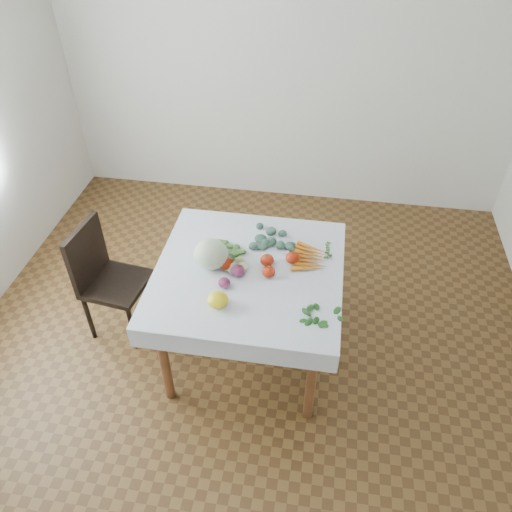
{
  "coord_description": "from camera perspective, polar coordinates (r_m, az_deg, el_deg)",
  "views": [
    {
      "loc": [
        0.4,
        -2.18,
        2.77
      ],
      "look_at": [
        0.04,
        0.06,
        0.82
      ],
      "focal_mm": 35.0,
      "sensor_mm": 36.0,
      "label": 1
    }
  ],
  "objects": [
    {
      "name": "back_wall",
      "position": [
        4.44,
        3.8,
        21.87
      ],
      "size": [
        4.0,
        0.04,
        2.7
      ],
      "primitive_type": "cube",
      "color": "silver",
      "rests_on": "ground"
    },
    {
      "name": "onion_b",
      "position": [
        2.94,
        -2.12,
        -1.7
      ],
      "size": [
        0.1,
        0.1,
        0.07
      ],
      "primitive_type": "ellipsoid",
      "rotation": [
        0.0,
        0.0,
        0.23
      ],
      "color": "#50173A",
      "rests_on": "tablecloth"
    },
    {
      "name": "cabbage",
      "position": [
        2.98,
        -5.15,
        0.22
      ],
      "size": [
        0.24,
        0.24,
        0.18
      ],
      "primitive_type": "ellipsoid",
      "rotation": [
        0.0,
        0.0,
        0.23
      ],
      "color": "#B3C4A4",
      "rests_on": "tablecloth"
    },
    {
      "name": "heirloom_front",
      "position": [
        2.77,
        -4.37,
        -5.0
      ],
      "size": [
        0.14,
        0.14,
        0.08
      ],
      "primitive_type": "ellipsoid",
      "rotation": [
        0.0,
        0.0,
        0.17
      ],
      "color": "yellow",
      "rests_on": "tablecloth"
    },
    {
      "name": "tomato_b",
      "position": [
        3.04,
        4.19,
        -0.19
      ],
      "size": [
        0.1,
        0.1,
        0.07
      ],
      "primitive_type": "ellipsoid",
      "rotation": [
        0.0,
        0.0,
        -0.2
      ],
      "color": "#AF220B",
      "rests_on": "tablecloth"
    },
    {
      "name": "tomato_d",
      "position": [
        2.94,
        1.45,
        -1.8
      ],
      "size": [
        0.08,
        0.08,
        0.07
      ],
      "primitive_type": "ellipsoid",
      "rotation": [
        0.0,
        0.0,
        -0.08
      ],
      "color": "#AF220B",
      "rests_on": "tablecloth"
    },
    {
      "name": "kale_bunch",
      "position": [
        3.2,
        2.1,
        2.04
      ],
      "size": [
        0.3,
        0.24,
        0.04
      ],
      "color": "#345546",
      "rests_on": "tablecloth"
    },
    {
      "name": "tomato_a",
      "position": [
        3.01,
        1.28,
        -0.47
      ],
      "size": [
        0.09,
        0.09,
        0.07
      ],
      "primitive_type": "ellipsoid",
      "rotation": [
        0.0,
        0.0,
        0.09
      ],
      "color": "#AF220B",
      "rests_on": "tablecloth"
    },
    {
      "name": "table",
      "position": [
        3.07,
        -0.84,
        -3.05
      ],
      "size": [
        1.0,
        1.0,
        0.75
      ],
      "color": "brown",
      "rests_on": "ground"
    },
    {
      "name": "tomatillo_cluster",
      "position": [
        3.0,
        -2.58,
        -1.01
      ],
      "size": [
        0.14,
        0.13,
        0.05
      ],
      "color": "#BCDB7E",
      "rests_on": "tablecloth"
    },
    {
      "name": "onion_a",
      "position": [
        2.88,
        -3.65,
        -3.04
      ],
      "size": [
        0.07,
        0.07,
        0.06
      ],
      "primitive_type": "ellipsoid",
      "rotation": [
        0.0,
        0.0,
        -0.0
      ],
      "color": "#50173A",
      "rests_on": "tablecloth"
    },
    {
      "name": "heirloom_back",
      "position": [
        3.08,
        -4.89,
        0.64
      ],
      "size": [
        0.15,
        0.15,
        0.09
      ],
      "primitive_type": "ellipsoid",
      "rotation": [
        0.0,
        0.0,
        -0.2
      ],
      "color": "yellow",
      "rests_on": "tablecloth"
    },
    {
      "name": "chair",
      "position": [
        3.52,
        -16.99,
        -1.93
      ],
      "size": [
        0.43,
        0.43,
        0.86
      ],
      "color": "black",
      "rests_on": "ground"
    },
    {
      "name": "tablecloth",
      "position": [
        3.0,
        -0.86,
        -1.68
      ],
      "size": [
        1.12,
        1.12,
        0.01
      ],
      "primitive_type": "cube",
      "color": "white",
      "rests_on": "table"
    },
    {
      "name": "basil_bunch",
      "position": [
        2.74,
        7.53,
        -7.09
      ],
      "size": [
        0.23,
        0.17,
        0.01
      ],
      "color": "#1B581D",
      "rests_on": "tablecloth"
    },
    {
      "name": "tomato_c",
      "position": [
        2.99,
        -3.44,
        -0.89
      ],
      "size": [
        0.11,
        0.11,
        0.08
      ],
      "primitive_type": "ellipsoid",
      "rotation": [
        0.0,
        0.0,
        -0.3
      ],
      "color": "#AF220B",
      "rests_on": "tablecloth"
    },
    {
      "name": "ground",
      "position": [
        3.55,
        -0.74,
        -10.69
      ],
      "size": [
        4.0,
        4.0,
        0.0
      ],
      "primitive_type": "plane",
      "color": "brown"
    },
    {
      "name": "dill_bunch",
      "position": [
        3.12,
        -2.96,
        0.59
      ],
      "size": [
        0.2,
        0.18,
        0.02
      ],
      "color": "#50843C",
      "rests_on": "tablecloth"
    },
    {
      "name": "carrot_bunch",
      "position": [
        3.08,
        6.22,
        -0.21
      ],
      "size": [
        0.21,
        0.28,
        0.03
      ],
      "color": "orange",
      "rests_on": "tablecloth"
    }
  ]
}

